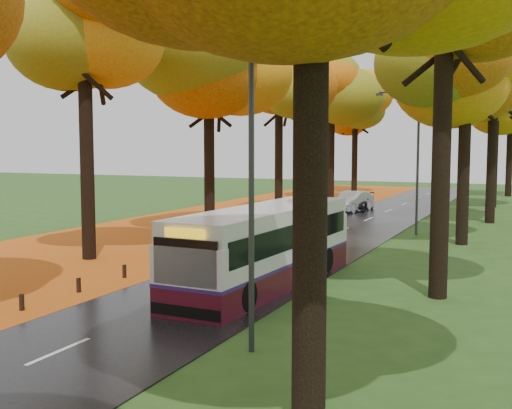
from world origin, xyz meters
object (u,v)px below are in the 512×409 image
Objects in this scene: streetlamp_near at (242,157)px; streetlamp_far at (461,148)px; streetlamp_mid at (413,150)px; car_silver at (352,201)px; car_dark at (358,201)px; bus at (266,245)px; car_white at (306,216)px.

streetlamp_far is at bearing 90.00° from streetlamp_near.
car_silver is (-6.30, 10.36, -3.92)m from streetlamp_mid.
streetlamp_near is at bearing -81.02° from car_dark.
car_dark is at bearing 100.40° from streetlamp_near.
streetlamp_far reaches higher than car_silver.
streetlamp_mid is at bearing -48.14° from car_silver.
streetlamp_near is 7.82m from bus.
bus is (-2.27, -37.25, -3.22)m from streetlamp_far.
car_white is at bearing -92.03° from car_dark.
streetlamp_mid is at bearing -90.00° from streetlamp_far.
bus is 2.42× the size of car_dark.
car_white is 10.20m from car_silver.
car_white is (-6.30, 0.17, -3.97)m from streetlamp_mid.
car_silver is 1.04× the size of car_dark.
car_white is 11.47m from car_dark.
bus is at bearing -83.16° from car_dark.
streetlamp_near reaches higher than car_white.
car_white is at bearing 105.86° from streetlamp_near.
car_dark is (-6.18, -10.36, -4.04)m from streetlamp_far.
car_silver is at bearing 76.07° from car_white.
car_silver is at bearing -118.42° from streetlamp_far.
car_white is (-4.03, 15.42, -0.75)m from bus.
streetlamp_near is 33.20m from car_silver.
car_white is at bearing 107.24° from bus.
car_silver is at bearing 121.28° from streetlamp_mid.
streetlamp_near is at bearing -90.00° from streetlamp_far.
bus is 27.18m from car_dark.
streetlamp_far is at bearing 57.77° from car_dark.
streetlamp_far is 1.94× the size of car_white.
streetlamp_near is 1.94× the size of car_white.
streetlamp_mid reaches higher than bus.
bus is at bearing -70.49° from car_silver.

